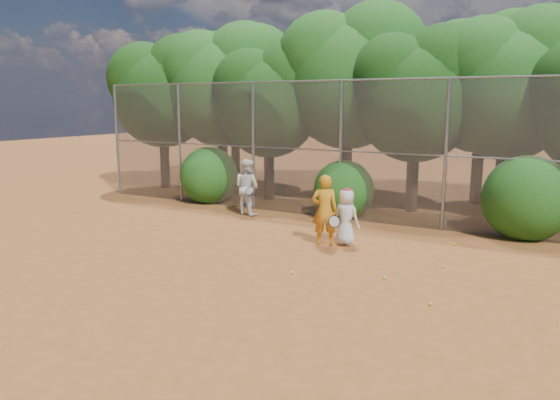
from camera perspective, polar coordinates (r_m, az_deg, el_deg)
The scene contains 22 objects.
ground at distance 10.64m, azimuth -2.09°, elevation -8.40°, with size 80.00×80.00×0.00m, color brown.
fence_back at distance 15.59m, azimuth 9.31°, elevation 5.13°, with size 20.05×0.09×4.03m.
tree_0 at distance 22.24m, azimuth -12.03°, elevation 11.37°, with size 4.38×3.81×6.00m.
tree_1 at distance 21.06m, azimuth -5.93°, elevation 12.24°, with size 4.64×4.03×6.35m.
tree_2 at distance 19.09m, azimuth -0.98°, elevation 10.77°, with size 3.99×3.47×5.47m.
tree_3 at distance 18.88m, azimuth 7.37°, elevation 13.16°, with size 4.89×4.26×6.70m.
tree_4 at distance 17.45m, azimuth 14.24°, elevation 11.09°, with size 4.19×3.64×5.73m.
tree_5 at distance 17.74m, azimuth 22.97°, elevation 11.53°, with size 4.51×3.92×6.17m.
tree_9 at distance 23.53m, azimuth -4.59°, elevation 12.47°, with size 4.83×4.20×6.62m.
tree_10 at distance 21.30m, azimuth 7.20°, elevation 13.44°, with size 5.15×4.48×7.06m.
tree_11 at distance 19.47m, azimuth 20.64°, elevation 11.83°, with size 4.64×4.03×6.35m.
bush_0 at distance 18.84m, azimuth -7.42°, elevation 2.82°, with size 2.00×2.00×2.00m, color #184F13.
bush_1 at distance 16.34m, azimuth 6.68°, elevation 1.35°, with size 1.80×1.80×1.80m, color #184F13.
bush_2 at distance 15.07m, azimuth 24.41°, elevation 0.53°, with size 2.20×2.20×2.20m, color #184F13.
player_yellow at distance 13.06m, azimuth 4.68°, elevation -1.06°, with size 0.88×0.67×1.71m.
player_teen at distance 13.13m, azimuth 6.94°, elevation -1.74°, with size 0.73×0.54×1.39m.
player_white at distance 16.58m, azimuth -3.48°, elevation 1.36°, with size 0.91×0.78×1.70m.
ball_0 at distance 10.88m, azimuth 10.86°, elevation -7.97°, with size 0.07×0.07×0.07m, color #BFDD28.
ball_1 at distance 11.86m, azimuth 16.73°, elevation -6.69°, with size 0.07×0.07×0.07m, color #BFDD28.
ball_2 at distance 10.98m, azimuth 1.31°, elevation -7.60°, with size 0.07×0.07×0.07m, color #BFDD28.
ball_3 at distance 9.71m, azimuth 15.41°, elevation -10.42°, with size 0.07×0.07×0.07m, color #BFDD28.
ball_4 at distance 13.74m, azimuth 17.69°, elevation -4.44°, with size 0.07×0.07×0.07m, color #BFDD28.
Camera 1 is at (5.37, -8.54, 3.39)m, focal length 35.00 mm.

